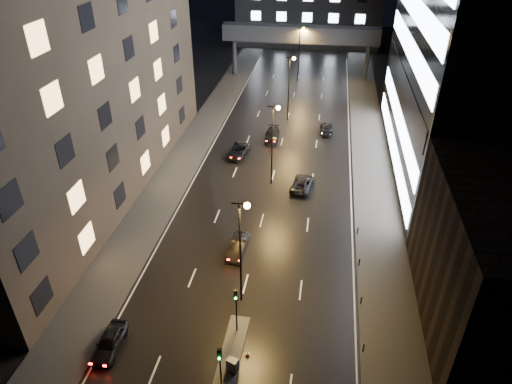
# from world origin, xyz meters

# --- Properties ---
(ground) EXTENTS (160.00, 160.00, 0.00)m
(ground) POSITION_xyz_m (0.00, 40.00, 0.00)
(ground) COLOR black
(ground) RESTS_ON ground
(sidewalk_left) EXTENTS (5.00, 110.00, 0.15)m
(sidewalk_left) POSITION_xyz_m (-12.50, 35.00, 0.07)
(sidewalk_left) COLOR #383533
(sidewalk_left) RESTS_ON ground
(sidewalk_right) EXTENTS (5.00, 110.00, 0.15)m
(sidewalk_right) POSITION_xyz_m (12.50, 35.00, 0.07)
(sidewalk_right) COLOR #383533
(sidewalk_right) RESTS_ON ground
(building_left) EXTENTS (15.00, 48.00, 40.00)m
(building_left) POSITION_xyz_m (-22.50, 24.00, 20.00)
(building_left) COLOR #2D2319
(building_left) RESTS_ON ground
(building_right_low) EXTENTS (10.00, 18.00, 12.00)m
(building_right_low) POSITION_xyz_m (20.00, 9.00, 6.00)
(building_right_low) COLOR black
(building_right_low) RESTS_ON ground
(skybridge) EXTENTS (30.00, 3.00, 10.00)m
(skybridge) POSITION_xyz_m (0.00, 70.00, 8.34)
(skybridge) COLOR #333335
(skybridge) RESTS_ON ground
(median_island) EXTENTS (1.60, 8.00, 0.15)m
(median_island) POSITION_xyz_m (0.30, 2.00, 0.07)
(median_island) COLOR #383533
(median_island) RESTS_ON ground
(traffic_signal_near) EXTENTS (0.28, 0.34, 4.40)m
(traffic_signal_near) POSITION_xyz_m (0.30, 4.49, 3.09)
(traffic_signal_near) COLOR black
(traffic_signal_near) RESTS_ON median_island
(traffic_signal_far) EXTENTS (0.28, 0.34, 4.40)m
(traffic_signal_far) POSITION_xyz_m (0.30, -1.01, 3.09)
(traffic_signal_far) COLOR black
(traffic_signal_far) RESTS_ON median_island
(bollard_row) EXTENTS (0.12, 25.12, 0.90)m
(bollard_row) POSITION_xyz_m (10.20, 6.50, 0.45)
(bollard_row) COLOR black
(bollard_row) RESTS_ON ground
(streetlight_near) EXTENTS (1.45, 0.50, 10.15)m
(streetlight_near) POSITION_xyz_m (0.16, 8.00, 6.50)
(streetlight_near) COLOR black
(streetlight_near) RESTS_ON ground
(streetlight_mid_a) EXTENTS (1.45, 0.50, 10.15)m
(streetlight_mid_a) POSITION_xyz_m (0.16, 28.00, 6.50)
(streetlight_mid_a) COLOR black
(streetlight_mid_a) RESTS_ON ground
(streetlight_mid_b) EXTENTS (1.45, 0.50, 10.15)m
(streetlight_mid_b) POSITION_xyz_m (0.16, 48.00, 6.50)
(streetlight_mid_b) COLOR black
(streetlight_mid_b) RESTS_ON ground
(streetlight_far) EXTENTS (1.45, 0.50, 10.15)m
(streetlight_far) POSITION_xyz_m (0.16, 68.00, 6.50)
(streetlight_far) COLOR black
(streetlight_far) RESTS_ON ground
(car_away_a) EXTENTS (1.78, 4.22, 1.42)m
(car_away_a) POSITION_xyz_m (-9.00, 1.35, 0.71)
(car_away_a) COLOR black
(car_away_a) RESTS_ON ground
(car_away_b) EXTENTS (1.77, 4.43, 1.43)m
(car_away_b) POSITION_xyz_m (-1.50, 14.30, 0.72)
(car_away_b) COLOR black
(car_away_b) RESTS_ON ground
(car_away_c) EXTENTS (2.89, 5.25, 1.39)m
(car_away_c) POSITION_xyz_m (-5.44, 34.60, 0.70)
(car_away_c) COLOR black
(car_away_c) RESTS_ON ground
(car_away_d) EXTENTS (2.11, 4.85, 1.39)m
(car_away_d) POSITION_xyz_m (-1.50, 40.47, 0.69)
(car_away_d) COLOR black
(car_away_d) RESTS_ON ground
(car_toward_a) EXTENTS (2.88, 5.12, 1.35)m
(car_toward_a) POSITION_xyz_m (3.84, 27.41, 0.68)
(car_toward_a) COLOR black
(car_toward_a) RESTS_ON ground
(car_toward_b) EXTENTS (2.19, 4.74, 1.34)m
(car_toward_b) POSITION_xyz_m (6.24, 44.37, 0.67)
(car_toward_b) COLOR black
(car_toward_b) RESTS_ON ground
(utility_cabinet) EXTENTS (0.96, 0.79, 1.14)m
(utility_cabinet) POSITION_xyz_m (0.70, 0.80, 0.72)
(utility_cabinet) COLOR #4A4A4C
(utility_cabinet) RESTS_ON median_island
(cone_b) EXTENTS (0.35, 0.35, 0.50)m
(cone_b) POSITION_xyz_m (1.54, 2.28, 0.25)
(cone_b) COLOR #DB470B
(cone_b) RESTS_ON ground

